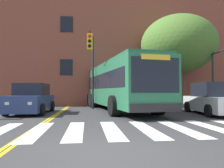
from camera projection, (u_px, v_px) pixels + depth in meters
The scene contains 11 objects.
ground_plane at pixel (103, 152), 4.72m from camera, with size 120.00×120.00×0.00m, color #38383A.
crosswalk at pixel (93, 130), 7.43m from camera, with size 16.66×3.99×0.01m.
lane_line_yellow_inner at pixel (70, 105), 21.15m from camera, with size 0.12×36.00×0.01m, color gold.
lane_line_yellow_outer at pixel (72, 105), 21.17m from camera, with size 0.12×36.00×0.01m, color gold.
city_bus at pixel (117, 85), 15.47m from camera, with size 4.52×12.41×3.20m.
car_navy_near_lane at pixel (32, 100), 12.89m from camera, with size 2.16×4.39×1.78m.
car_white_far_lane at pixel (213, 100), 12.55m from camera, with size 2.42×4.81×1.82m.
traffic_light_near_corner at pixel (223, 66), 14.84m from camera, with size 0.52×3.45×4.53m.
traffic_light_overhead at pixel (92, 58), 15.18m from camera, with size 0.48×3.15×5.46m.
street_tree_curbside_large at pixel (178, 45), 18.38m from camera, with size 8.65×8.64×7.69m.
building_facade at pixel (70, 38), 22.89m from camera, with size 40.28×7.17×13.74m.
Camera 1 is at (-0.25, -4.76, 1.32)m, focal length 35.00 mm.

